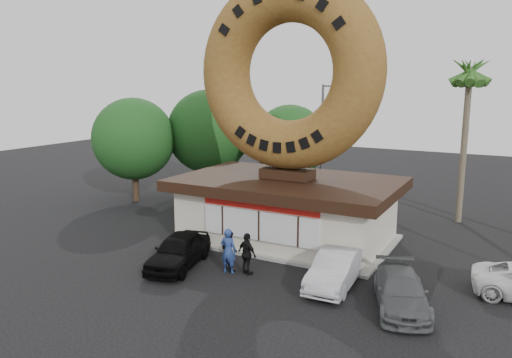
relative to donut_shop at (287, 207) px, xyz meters
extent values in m
plane|color=black|center=(0.00, -5.98, -1.77)|extent=(90.00, 90.00, 0.00)
cube|color=beige|center=(0.00, 0.02, -0.27)|extent=(10.00, 6.00, 3.00)
cube|color=#999993|center=(0.00, 0.02, -1.69)|extent=(10.60, 6.60, 0.15)
cube|color=#3F3F3F|center=(0.00, 0.02, 1.28)|extent=(10.00, 6.00, 0.10)
cube|color=black|center=(0.00, 0.02, 1.23)|extent=(11.20, 7.20, 0.55)
cube|color=silver|center=(0.00, -3.03, -0.22)|extent=(6.00, 0.12, 1.40)
cube|color=red|center=(0.00, -3.05, 0.78)|extent=(6.00, 0.10, 0.45)
cube|color=black|center=(0.00, 0.02, 1.78)|extent=(2.60, 1.40, 0.50)
torus|color=olive|center=(0.00, 0.02, 6.86)|extent=(9.66, 2.46, 9.66)
cylinder|color=#473321|center=(-9.50, 7.02, -0.12)|extent=(0.44, 0.44, 3.30)
sphere|color=#1A491A|center=(-9.50, 7.02, 2.88)|extent=(6.00, 6.00, 6.00)
cylinder|color=#473321|center=(-4.00, 9.02, -0.34)|extent=(0.44, 0.44, 2.86)
sphere|color=#1A491A|center=(-4.00, 9.02, 2.26)|extent=(5.20, 5.20, 5.20)
cylinder|color=#473321|center=(-13.00, 3.02, -0.23)|extent=(0.44, 0.44, 3.08)
sphere|color=#1A491A|center=(-13.00, 3.02, 2.57)|extent=(5.60, 5.60, 5.60)
cylinder|color=#726651|center=(7.50, 8.02, 2.73)|extent=(0.36, 0.36, 9.00)
cylinder|color=#59595E|center=(-2.00, 10.02, 2.23)|extent=(0.18, 0.18, 8.00)
cylinder|color=#59595E|center=(-1.10, 10.02, 6.13)|extent=(1.80, 0.12, 0.12)
cube|color=#59595E|center=(-0.20, 10.02, 6.08)|extent=(0.45, 0.20, 0.12)
imported|color=navy|center=(-0.28, -5.37, -0.77)|extent=(0.76, 0.54, 1.99)
imported|color=black|center=(-0.43, -5.04, -0.88)|extent=(1.06, 0.96, 1.78)
imported|color=black|center=(0.54, -5.16, -0.84)|extent=(1.17, 0.79, 1.84)
imported|color=black|center=(-2.62, -5.81, -1.02)|extent=(2.73, 4.67, 1.49)
imported|color=#BBBBC1|center=(4.29, -4.48, -1.06)|extent=(1.73, 4.37, 1.41)
imported|color=#575B5D|center=(7.08, -5.29, -1.13)|extent=(3.17, 4.74, 1.28)
camera|label=1|loc=(10.58, -22.86, 6.40)|focal=35.00mm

